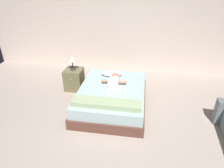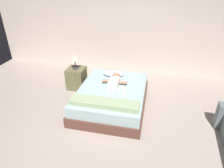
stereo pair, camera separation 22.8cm
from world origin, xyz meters
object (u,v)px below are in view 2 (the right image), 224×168
(nightstand, at_px, (77,78))
(lamp, at_px, (75,58))
(pillow, at_px, (113,73))
(baby, at_px, (115,81))
(bed, at_px, (112,97))
(toothbrush, at_px, (127,82))
(baby_bottle, at_px, (124,92))

(nightstand, height_order, lamp, lamp)
(pillow, relative_size, baby, 0.73)
(bed, bearing_deg, baby, 84.49)
(bed, bearing_deg, nightstand, 150.86)
(pillow, xyz_separation_m, baby, (0.12, -0.41, 0.02))
(baby, xyz_separation_m, lamp, (-1.04, 0.39, 0.29))
(nightstand, distance_m, lamp, 0.53)
(pillow, bearing_deg, nightstand, -178.75)
(baby, distance_m, toothbrush, 0.28)
(baby, distance_m, nightstand, 1.13)
(toothbrush, xyz_separation_m, lamp, (-1.28, 0.26, 0.36))
(bed, distance_m, pillow, 0.65)
(toothbrush, bearing_deg, pillow, 142.33)
(nightstand, xyz_separation_m, lamp, (-0.00, 0.00, 0.53))
(baby, bearing_deg, pillow, 106.54)
(lamp, distance_m, baby_bottle, 1.51)
(baby_bottle, bearing_deg, bed, 151.65)
(bed, height_order, baby_bottle, baby_bottle)
(pillow, distance_m, nightstand, 0.94)
(toothbrush, bearing_deg, baby_bottle, -88.64)
(pillow, xyz_separation_m, nightstand, (-0.92, -0.02, -0.22))
(baby, relative_size, baby_bottle, 6.66)
(lamp, xyz_separation_m, baby_bottle, (1.29, -0.71, -0.34))
(nightstand, xyz_separation_m, baby_bottle, (1.29, -0.71, 0.20))
(toothbrush, relative_size, nightstand, 0.30)
(baby, relative_size, nightstand, 1.25)
(toothbrush, bearing_deg, bed, -129.79)
(bed, relative_size, baby_bottle, 18.72)
(lamp, bearing_deg, toothbrush, -11.47)
(baby_bottle, bearing_deg, lamp, 151.02)
(toothbrush, distance_m, nightstand, 1.31)
(bed, xyz_separation_m, lamp, (-1.02, 0.57, 0.58))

